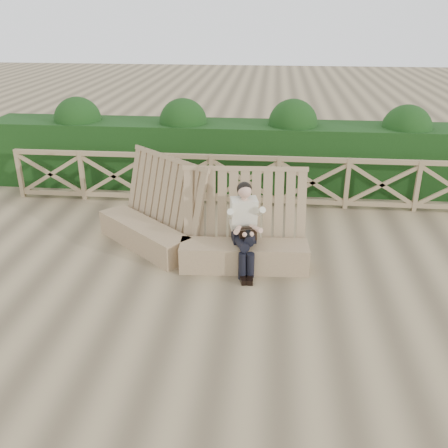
{
  "coord_description": "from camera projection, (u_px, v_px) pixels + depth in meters",
  "views": [
    {
      "loc": [
        0.55,
        -6.57,
        4.01
      ],
      "look_at": [
        -0.13,
        0.4,
        0.9
      ],
      "focal_mm": 40.0,
      "sensor_mm": 36.0,
      "label": 1
    }
  ],
  "objects": [
    {
      "name": "bench",
      "position": [
        194.0,
        234.0,
        8.52
      ],
      "size": [
        3.82,
        1.99,
        1.58
      ],
      "rotation": [
        0.0,
        0.0,
        -0.37
      ],
      "color": "#886A4E",
      "rests_on": "ground"
    },
    {
      "name": "woman",
      "position": [
        245.0,
        225.0,
        7.96
      ],
      "size": [
        0.51,
        0.93,
        1.45
      ],
      "rotation": [
        0.0,
        0.0,
        0.25
      ],
      "color": "black",
      "rests_on": "ground"
    },
    {
      "name": "hedge",
      "position": [
        248.0,
        156.0,
        11.62
      ],
      "size": [
        12.0,
        1.2,
        1.5
      ],
      "primitive_type": "cube",
      "color": "black",
      "rests_on": "ground"
    },
    {
      "name": "ground",
      "position": [
        230.0,
        288.0,
        7.66
      ],
      "size": [
        60.0,
        60.0,
        0.0
      ],
      "primitive_type": "plane",
      "color": "brown",
      "rests_on": "ground"
    },
    {
      "name": "guardrail",
      "position": [
        244.0,
        180.0,
        10.61
      ],
      "size": [
        10.1,
        0.09,
        1.1
      ],
      "color": "olive",
      "rests_on": "ground"
    }
  ]
}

